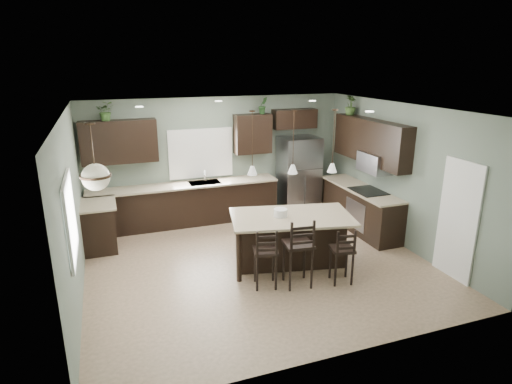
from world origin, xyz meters
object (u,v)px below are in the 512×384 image
at_px(serving_dish, 280,213).
at_px(bar_stool_center, 298,252).
at_px(refrigerator, 299,175).
at_px(kitchen_island, 291,240).
at_px(bar_stool_left, 265,257).
at_px(plant_back_left, 106,111).
at_px(bar_stool_right, 342,255).

bearing_deg(serving_dish, bar_stool_center, -91.64).
xyz_separation_m(refrigerator, serving_dish, (-1.52, -2.47, 0.07)).
bearing_deg(kitchen_island, serving_dish, 180.00).
bearing_deg(refrigerator, serving_dish, -121.54).
bearing_deg(bar_stool_center, refrigerator, 71.46).
bearing_deg(serving_dish, bar_stool_left, -128.98).
distance_m(kitchen_island, bar_stool_center, 0.80).
height_order(bar_stool_left, plant_back_left, plant_back_left).
bearing_deg(bar_stool_left, kitchen_island, 53.94).
relative_size(serving_dish, bar_stool_left, 0.23).
bearing_deg(plant_back_left, bar_stool_right, -46.81).
xyz_separation_m(serving_dish, bar_stool_left, (-0.54, -0.66, -0.48)).
distance_m(bar_stool_left, bar_stool_right, 1.28).
relative_size(bar_stool_left, bar_stool_right, 1.06).
bearing_deg(bar_stool_center, bar_stool_left, 171.82).
height_order(bar_stool_left, bar_stool_right, bar_stool_left).
height_order(refrigerator, kitchen_island, refrigerator).
distance_m(refrigerator, bar_stool_right, 3.55).
bearing_deg(bar_stool_center, plant_back_left, 134.37).
height_order(serving_dish, bar_stool_right, serving_dish).
height_order(refrigerator, bar_stool_right, refrigerator).
bearing_deg(bar_stool_left, bar_stool_right, 0.20).
bearing_deg(bar_stool_right, plant_back_left, 144.84).
distance_m(serving_dish, bar_stool_left, 0.98).
xyz_separation_m(kitchen_island, bar_stool_right, (0.51, -0.92, 0.03)).
height_order(kitchen_island, bar_stool_right, bar_stool_right).
bearing_deg(refrigerator, bar_stool_right, -103.31).
relative_size(refrigerator, bar_stool_right, 1.88).
relative_size(refrigerator, serving_dish, 7.71).
bearing_deg(serving_dish, kitchen_island, -12.05).
xyz_separation_m(bar_stool_left, bar_stool_right, (1.24, -0.30, -0.03)).
relative_size(refrigerator, plant_back_left, 4.77).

